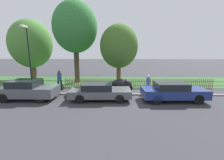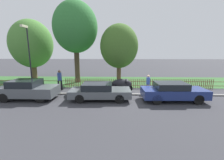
% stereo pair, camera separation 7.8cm
% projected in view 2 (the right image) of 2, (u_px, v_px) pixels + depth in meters
% --- Properties ---
extents(ground_plane, '(120.00, 120.00, 0.00)m').
position_uv_depth(ground_plane, '(143.00, 96.00, 12.13)').
color(ground_plane, '#38383D').
extents(kerb_stone, '(43.45, 0.20, 0.12)m').
position_uv_depth(kerb_stone, '(142.00, 95.00, 12.21)').
color(kerb_stone, gray).
rests_on(kerb_stone, ground).
extents(grass_strip, '(43.45, 6.36, 0.01)m').
position_uv_depth(grass_strip, '(134.00, 82.00, 17.77)').
color(grass_strip, '#33602D').
rests_on(grass_strip, ground).
extents(park_fence, '(43.45, 0.05, 0.92)m').
position_uv_depth(park_fence, '(138.00, 83.00, 14.57)').
color(park_fence, brown).
rests_on(park_fence, ground).
extents(parked_car_silver_hatchback, '(4.15, 1.86, 1.45)m').
position_uv_depth(parked_car_silver_hatchback, '(28.00, 89.00, 11.12)').
color(parked_car_silver_hatchback, '#51565B').
rests_on(parked_car_silver_hatchback, ground).
extents(parked_car_black_saloon, '(4.47, 1.98, 1.24)m').
position_uv_depth(parked_car_black_saloon, '(100.00, 91.00, 11.02)').
color(parked_car_black_saloon, '#51565B').
rests_on(parked_car_black_saloon, ground).
extents(parked_car_navy_estate, '(4.52, 1.90, 1.34)m').
position_uv_depth(parked_car_navy_estate, '(173.00, 91.00, 10.73)').
color(parked_car_navy_estate, navy).
rests_on(parked_car_navy_estate, ground).
extents(covered_motorcycle, '(1.98, 0.96, 1.16)m').
position_uv_depth(covered_motorcycle, '(122.00, 84.00, 13.19)').
color(covered_motorcycle, black).
rests_on(covered_motorcycle, ground).
extents(tree_nearest_kerb, '(5.03, 5.03, 7.33)m').
position_uv_depth(tree_nearest_kerb, '(32.00, 44.00, 18.36)').
color(tree_nearest_kerb, brown).
rests_on(tree_nearest_kerb, ground).
extents(tree_behind_motorcycle, '(4.82, 4.82, 8.90)m').
position_uv_depth(tree_behind_motorcycle, '(75.00, 28.00, 16.32)').
color(tree_behind_motorcycle, '#473828').
rests_on(tree_behind_motorcycle, ground).
extents(tree_mid_park, '(3.85, 3.85, 6.26)m').
position_uv_depth(tree_mid_park, '(119.00, 46.00, 15.23)').
color(tree_mid_park, brown).
rests_on(tree_mid_park, ground).
extents(pedestrian_near_fence, '(0.52, 0.52, 1.84)m').
position_uv_depth(pedestrian_near_fence, '(60.00, 79.00, 13.80)').
color(pedestrian_near_fence, black).
rests_on(pedestrian_near_fence, ground).
extents(pedestrian_by_lamp, '(0.35, 0.36, 1.57)m').
position_uv_depth(pedestrian_by_lamp, '(148.00, 83.00, 12.72)').
color(pedestrian_by_lamp, '#7F6B51').
rests_on(pedestrian_by_lamp, ground).
extents(street_lamp, '(0.20, 0.79, 5.57)m').
position_uv_depth(street_lamp, '(28.00, 52.00, 12.42)').
color(street_lamp, black).
rests_on(street_lamp, ground).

